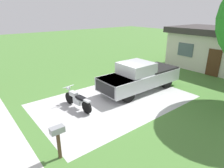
% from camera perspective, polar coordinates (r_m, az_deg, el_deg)
% --- Properties ---
extents(ground_plane, '(80.00, 80.00, 0.00)m').
position_cam_1_polar(ground_plane, '(11.28, 0.85, -4.86)').
color(ground_plane, '#4C7D37').
extents(driveway_pad, '(5.56, 8.78, 0.01)m').
position_cam_1_polar(driveway_pad, '(11.28, 0.85, -4.84)').
color(driveway_pad, silver).
rests_on(driveway_pad, ground).
extents(motorcycle, '(2.21, 0.70, 1.09)m').
position_cam_1_polar(motorcycle, '(10.42, -10.10, -4.59)').
color(motorcycle, black).
rests_on(motorcycle, ground).
extents(pickup_truck, '(2.05, 5.65, 1.90)m').
position_cam_1_polar(pickup_truck, '(12.55, 8.39, 2.30)').
color(pickup_truck, black).
rests_on(pickup_truck, ground).
extents(mailbox, '(0.26, 0.48, 1.26)m').
position_cam_1_polar(mailbox, '(7.00, -15.60, -13.96)').
color(mailbox, '#4C3823').
rests_on(mailbox, ground).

